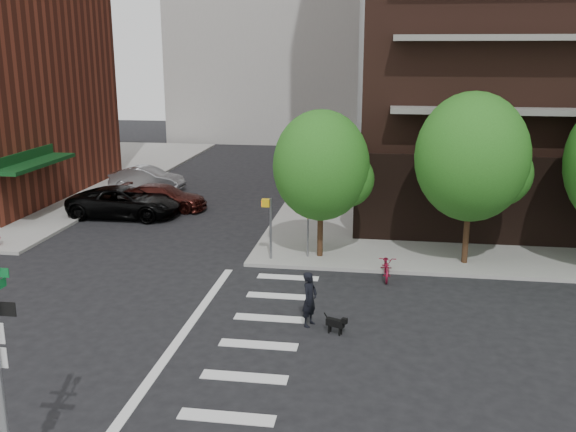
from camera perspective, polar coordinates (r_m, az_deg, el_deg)
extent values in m
plane|color=black|center=(20.59, -11.01, -10.65)|extent=(120.00, 120.00, 0.00)
cube|color=silver|center=(16.42, -5.47, -17.40)|extent=(2.40, 0.50, 0.01)
cube|color=silver|center=(18.10, -3.90, -14.10)|extent=(2.40, 0.50, 0.01)
cube|color=silver|center=(19.84, -2.64, -11.37)|extent=(2.40, 0.50, 0.01)
cube|color=silver|center=(21.62, -1.60, -9.08)|extent=(2.40, 0.50, 0.01)
cube|color=silver|center=(23.44, -0.74, -7.14)|extent=(2.40, 0.50, 0.01)
cube|color=silver|center=(25.28, 0.00, -5.48)|extent=(2.40, 0.50, 0.01)
cube|color=silver|center=(20.43, -9.66, -10.77)|extent=(0.30, 13.00, 0.01)
cube|color=black|center=(43.52, 23.83, 4.73)|extent=(25.50, 25.50, 4.00)
cube|color=#0C3814|center=(35.78, -21.53, 4.36)|extent=(1.40, 6.00, 0.20)
cylinder|color=#301E11|center=(27.13, 2.88, -1.21)|extent=(0.24, 0.24, 2.30)
sphere|color=#235B19|center=(26.51, 2.95, 4.51)|extent=(4.00, 4.00, 4.00)
cylinder|color=#301E11|center=(27.19, 15.57, -1.38)|extent=(0.24, 0.24, 2.60)
sphere|color=#235B19|center=(26.53, 16.02, 5.07)|extent=(4.50, 4.50, 4.50)
cylinder|color=slate|center=(26.68, -1.55, -1.14)|extent=(0.10, 0.10, 2.60)
cube|color=gold|center=(26.44, -1.99, 1.18)|extent=(0.32, 0.25, 0.32)
cylinder|color=slate|center=(27.00, 1.78, -1.39)|extent=(0.08, 0.08, 2.20)
cube|color=gold|center=(26.62, 1.76, 0.39)|extent=(0.64, 0.02, 0.64)
imported|color=black|center=(35.12, -14.31, 1.20)|extent=(2.74, 5.89, 1.63)
imported|color=#3A1410|center=(36.31, -11.02, 1.64)|extent=(2.10, 4.92, 1.41)
imported|color=#939599|center=(41.49, -12.42, 3.26)|extent=(1.92, 4.73, 1.53)
imported|color=maroon|center=(25.34, 8.77, -4.44)|extent=(0.73, 1.90, 0.99)
imported|color=black|center=(20.78, 1.93, -7.39)|extent=(0.78, 0.65, 1.82)
cube|color=black|center=(20.44, 4.22, -9.45)|extent=(0.61, 0.40, 0.23)
cube|color=black|center=(20.25, 5.04, -9.27)|extent=(0.21, 0.19, 0.17)
cylinder|color=black|center=(20.58, 4.71, -10.03)|extent=(0.06, 0.06, 0.25)
cylinder|color=black|center=(20.50, 3.69, -10.11)|extent=(0.06, 0.06, 0.25)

